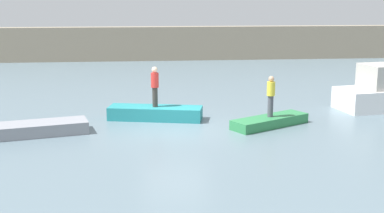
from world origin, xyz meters
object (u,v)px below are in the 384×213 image
at_px(rowboat_green, 270,121).
at_px(person_red_shirt, 155,85).
at_px(rowboat_grey, 41,128).
at_px(rowboat_teal, 155,113).
at_px(person_yellow_shirt, 271,94).

height_order(rowboat_green, person_red_shirt, person_red_shirt).
height_order(rowboat_grey, rowboat_green, rowboat_grey).
bearing_deg(rowboat_grey, person_red_shirt, 10.16).
distance_m(rowboat_teal, person_yellow_shirt, 4.85).
xyz_separation_m(rowboat_grey, person_yellow_shirt, (8.81, 0.34, 1.05)).
bearing_deg(rowboat_grey, rowboat_green, -11.39).
relative_size(rowboat_teal, person_red_shirt, 2.31).
height_order(rowboat_teal, person_yellow_shirt, person_yellow_shirt).
xyz_separation_m(rowboat_grey, rowboat_green, (8.81, 0.34, -0.04)).
relative_size(rowboat_grey, person_yellow_shirt, 2.10).
relative_size(rowboat_teal, person_yellow_shirt, 2.38).
bearing_deg(rowboat_grey, person_yellow_shirt, -11.39).
xyz_separation_m(rowboat_grey, rowboat_teal, (4.32, 1.90, 0.04)).
distance_m(rowboat_grey, rowboat_green, 8.81).
distance_m(person_yellow_shirt, person_red_shirt, 4.75).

